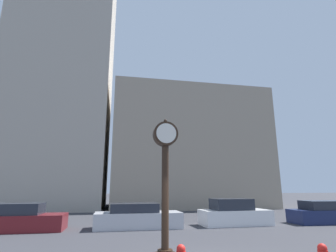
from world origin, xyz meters
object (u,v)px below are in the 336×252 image
car_white (234,214)px  car_maroon (19,219)px  street_clock (165,171)px  car_navy (328,214)px  car_silver (137,217)px

car_white → car_maroon: bearing=178.3°
street_clock → car_white: street_clock is taller
car_navy → car_white: bearing=-179.8°
car_maroon → car_navy: car_maroon is taller
car_maroon → car_white: car_white is taller
car_silver → car_white: (5.66, 0.09, 0.07)m
street_clock → car_maroon: bearing=135.1°
car_white → car_silver: bearing=179.2°
car_white → car_navy: (6.06, -0.31, -0.06)m
car_silver → car_maroon: bearing=178.4°
car_maroon → car_silver: 5.93m
street_clock → car_white: size_ratio=1.09×
street_clock → car_navy: (11.31, 6.01, -2.09)m
car_maroon → car_navy: (17.64, -0.31, -0.00)m
car_maroon → car_white: size_ratio=1.05×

